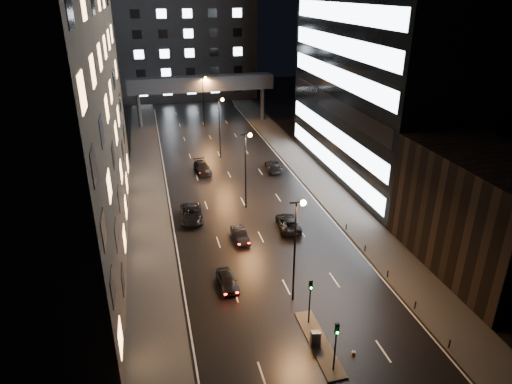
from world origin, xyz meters
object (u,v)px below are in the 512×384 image
car_away_a (227,281)px  car_away_c (191,214)px  car_away_b (240,235)px  utility_cabinet (316,338)px  car_toward_a (288,223)px  car_away_d (202,167)px  car_toward_b (273,166)px

car_away_a → car_away_c: (-1.81, 14.79, 0.10)m
car_away_b → car_away_c: car_away_c is taller
car_away_a → utility_cabinet: size_ratio=3.06×
car_toward_a → utility_cabinet: (-3.82, -19.56, 0.08)m
car_away_d → car_toward_a: bearing=-75.4°
car_away_a → car_toward_a: size_ratio=0.77×
car_away_a → car_away_b: bearing=66.9°
car_away_b → car_toward_a: 6.37m
car_away_a → car_away_b: 9.02m
car_away_a → car_away_c: car_away_c is taller
car_away_a → car_away_b: car_away_a is taller
car_away_d → utility_cabinet: 40.45m
car_away_b → car_away_d: bearing=89.6°
car_away_a → car_toward_b: size_ratio=0.78×
car_away_d → car_toward_b: (11.03, -1.97, 0.00)m
car_toward_b → car_away_d: bearing=-6.2°
car_toward_a → car_toward_b: car_toward_b is taller
car_toward_b → utility_cabinet: car_toward_b is taller
car_away_c → car_toward_b: bearing=47.0°
car_away_d → car_toward_b: size_ratio=1.00×
car_away_b → car_toward_a: bearing=9.2°
car_away_c → utility_cabinet: bearing=-70.3°
car_away_a → car_toward_b: 31.36m
car_away_a → car_toward_a: car_toward_a is taller
car_away_a → car_away_b: (3.04, 8.49, -0.04)m
car_toward_a → car_toward_b: (3.43, 18.74, 0.02)m
car_away_b → utility_cabinet: bearing=-86.5°
car_away_a → car_toward_a: (9.24, 9.95, 0.04)m
car_away_c → car_toward_a: size_ratio=1.08×
car_away_b → utility_cabinet: 18.26m
utility_cabinet → car_toward_a: bearing=87.6°
car_away_c → utility_cabinet: 25.46m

